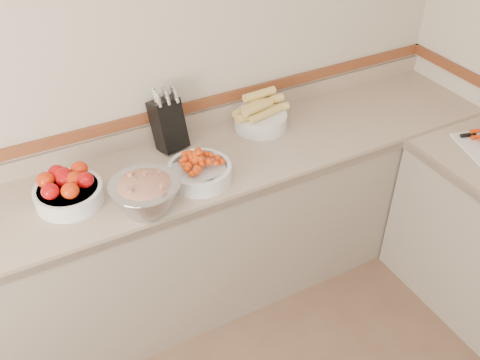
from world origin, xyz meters
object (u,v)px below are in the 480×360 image
knife_block (168,123)px  tomato_bowl (68,189)px  cherry_tomato_bowl (199,170)px  rhubarb_bowl (146,193)px  corn_bowl (260,116)px

knife_block → tomato_bowl: (-0.58, -0.21, -0.07)m
tomato_bowl → knife_block: bearing=19.6°
knife_block → tomato_bowl: size_ratio=1.12×
tomato_bowl → cherry_tomato_bowl: (0.60, -0.13, -0.01)m
cherry_tomato_bowl → rhubarb_bowl: 0.32m
cherry_tomato_bowl → rhubarb_bowl: (-0.30, -0.09, 0.04)m
knife_block → cherry_tomato_bowl: size_ratio=1.13×
tomato_bowl → rhubarb_bowl: bearing=-37.3°
knife_block → rhubarb_bowl: (-0.29, -0.43, -0.05)m
rhubarb_bowl → corn_bowl: bearing=24.7°
knife_block → cherry_tomato_bowl: bearing=-87.0°
rhubarb_bowl → cherry_tomato_bowl: bearing=16.9°
knife_block → cherry_tomato_bowl: knife_block is taller
corn_bowl → rhubarb_bowl: bearing=-155.3°
tomato_bowl → cherry_tomato_bowl: bearing=-12.5°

